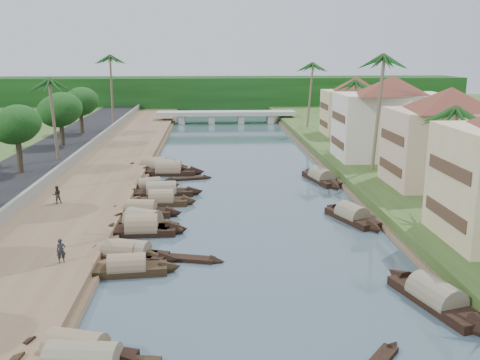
{
  "coord_description": "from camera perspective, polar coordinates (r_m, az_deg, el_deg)",
  "views": [
    {
      "loc": [
        -3.4,
        -36.88,
        14.21
      ],
      "look_at": [
        -0.5,
        13.8,
        2.0
      ],
      "focal_mm": 40.0,
      "sensor_mm": 36.0,
      "label": 1
    }
  ],
  "objects": [
    {
      "name": "ground",
      "position": [
        39.67,
        1.88,
        -7.47
      ],
      "size": [
        220.0,
        220.0,
        0.0
      ],
      "primitive_type": "plane",
      "color": "#3E525E",
      "rests_on": "ground"
    },
    {
      "name": "left_bank",
      "position": [
        59.88,
        -15.33,
        -0.3
      ],
      "size": [
        10.0,
        180.0,
        0.8
      ],
      "primitive_type": "cube",
      "color": "brown",
      "rests_on": "ground"
    },
    {
      "name": "right_bank",
      "position": [
        62.63,
        17.77,
        0.32
      ],
      "size": [
        16.0,
        180.0,
        1.2
      ],
      "primitive_type": "cube",
      "color": "#2F471C",
      "rests_on": "ground"
    },
    {
      "name": "road",
      "position": [
        62.16,
        -23.03,
        -0.13
      ],
      "size": [
        8.0,
        180.0,
        1.4
      ],
      "primitive_type": "cube",
      "color": "black",
      "rests_on": "ground"
    },
    {
      "name": "retaining_wall",
      "position": [
        60.69,
        -19.26,
        0.52
      ],
      "size": [
        0.4,
        180.0,
        1.1
      ],
      "primitive_type": "cube",
      "color": "slate",
      "rests_on": "left_bank"
    },
    {
      "name": "treeline",
      "position": [
        137.31,
        -1.87,
        9.26
      ],
      "size": [
        120.0,
        14.0,
        8.0
      ],
      "color": "#10360E",
      "rests_on": "ground"
    },
    {
      "name": "bridge",
      "position": [
        109.65,
        -1.49,
        6.98
      ],
      "size": [
        28.0,
        4.0,
        2.4
      ],
      "color": "#A6A69B",
      "rests_on": "ground"
    },
    {
      "name": "building_mid",
      "position": [
        56.58,
        21.25,
        4.4
      ],
      "size": [
        14.11,
        14.11,
        9.7
      ],
      "color": "#CBA98F",
      "rests_on": "right_bank"
    },
    {
      "name": "building_far",
      "position": [
        69.08,
        15.77,
        6.52
      ],
      "size": [
        15.59,
        15.59,
        10.2
      ],
      "color": "beige",
      "rests_on": "right_bank"
    },
    {
      "name": "building_distant",
      "position": [
        88.44,
        12.19,
        7.82
      ],
      "size": [
        12.62,
        12.62,
        9.2
      ],
      "color": "beige",
      "rests_on": "right_bank"
    },
    {
      "name": "sampan_1",
      "position": [
        27.36,
        -17.09,
        -17.41
      ],
      "size": [
        7.98,
        3.98,
        2.31
      ],
      "rotation": [
        0.0,
        0.0,
        -0.3
      ],
      "color": "black",
      "rests_on": "ground"
    },
    {
      "name": "sampan_2",
      "position": [
        36.19,
        -11.96,
        -9.21
      ],
      "size": [
        7.35,
        2.12,
        1.95
      ],
      "rotation": [
        0.0,
        0.0,
        0.09
      ],
      "color": "black",
      "rests_on": "ground"
    },
    {
      "name": "sampan_3",
      "position": [
        38.56,
        -11.5,
        -7.74
      ],
      "size": [
        7.32,
        3.52,
        1.98
      ],
      "rotation": [
        0.0,
        0.0,
        -0.3
      ],
      "color": "black",
      "rests_on": "ground"
    },
    {
      "name": "sampan_4",
      "position": [
        38.73,
        -12.52,
        -7.69
      ],
      "size": [
        6.94,
        3.27,
        1.97
      ],
      "rotation": [
        0.0,
        0.0,
        -0.28
      ],
      "color": "black",
      "rests_on": "ground"
    },
    {
      "name": "sampan_5",
      "position": [
        43.53,
        -10.42,
        -5.18
      ],
      "size": [
        7.57,
        2.27,
        2.38
      ],
      "rotation": [
        0.0,
        0.0,
        0.03
      ],
      "color": "black",
      "rests_on": "ground"
    },
    {
      "name": "sampan_6",
      "position": [
        45.0,
        -10.3,
        -4.55
      ],
      "size": [
        7.97,
        5.37,
        2.38
      ],
      "rotation": [
        0.0,
        0.0,
        -0.48
      ],
      "color": "black",
      "rests_on": "ground"
    },
    {
      "name": "sampan_7",
      "position": [
        48.42,
        -10.53,
        -3.27
      ],
      "size": [
        7.82,
        2.57,
        2.06
      ],
      "rotation": [
        0.0,
        0.0,
        -0.13
      ],
      "color": "black",
      "rests_on": "ground"
    },
    {
      "name": "sampan_8",
      "position": [
        51.46,
        -8.36,
        -2.17
      ],
      "size": [
        6.87,
        1.9,
        2.14
      ],
      "rotation": [
        0.0,
        0.0,
        -0.0
      ],
      "color": "black",
      "rests_on": "ground"
    },
    {
      "name": "sampan_9",
      "position": [
        54.52,
        -8.38,
        -1.28
      ],
      "size": [
        8.84,
        2.49,
        2.2
      ],
      "rotation": [
        0.0,
        0.0,
        0.09
      ],
      "color": "black",
      "rests_on": "ground"
    },
    {
      "name": "sampan_10",
      "position": [
        56.87,
        -9.66,
        -0.72
      ],
      "size": [
        6.92,
        3.77,
        1.93
      ],
      "rotation": [
        0.0,
        0.0,
        0.36
      ],
      "color": "black",
      "rests_on": "ground"
    },
    {
      "name": "sampan_11",
      "position": [
        63.96,
        -7.61,
        0.96
      ],
      "size": [
        8.86,
        2.45,
        2.48
      ],
      "rotation": [
        0.0,
        0.0,
        -0.05
      ],
      "color": "black",
      "rests_on": "ground"
    },
    {
      "name": "sampan_12",
      "position": [
        65.8,
        -8.2,
        1.28
      ],
      "size": [
        9.0,
        6.04,
        2.22
      ],
      "rotation": [
        0.0,
        0.0,
        -0.51
      ],
      "color": "black",
      "rests_on": "ground"
    },
    {
      "name": "sampan_13",
      "position": [
        66.82,
        -9.13,
        1.44
      ],
      "size": [
        8.69,
        2.21,
        2.35
      ],
      "rotation": [
        0.0,
        0.0,
        -0.03
      ],
      "color": "black",
      "rests_on": "ground"
    },
    {
      "name": "sampan_14",
      "position": [
        33.37,
        20.16,
        -11.78
      ],
      "size": [
        4.27,
        9.5,
        2.26
      ],
      "rotation": [
        0.0,
        0.0,
        1.85
      ],
      "color": "black",
      "rests_on": "ground"
    },
    {
      "name": "sampan_15",
      "position": [
        47.11,
        11.86,
        -3.8
      ],
      "size": [
        4.47,
        8.1,
        2.16
      ],
      "rotation": [
        0.0,
        0.0,
        1.94
      ],
      "color": "black",
      "rests_on": "ground"
    },
    {
      "name": "sampan_16",
      "position": [
        60.71,
        8.68,
        0.23
      ],
      "size": [
        3.83,
        9.52,
        2.28
      ],
      "rotation": [
        0.0,
        0.0,
        1.8
      ],
      "color": "black",
      "rests_on": "ground"
    },
    {
      "name": "canoe_1",
      "position": [
        37.97,
        -5.84,
        -8.37
      ],
      "size": [
        5.74,
        2.3,
        0.92
      ],
      "rotation": [
        0.0,
        0.0,
        -0.25
      ],
      "color": "black",
      "rests_on": "ground"
    },
    {
      "name": "canoe_2",
      "position": [
        61.15,
        -5.56,
        0.12
      ],
      "size": [
        5.71,
        2.11,
        0.83
      ],
      "rotation": [
        0.0,
        0.0,
        0.23
      ],
      "color": "black",
      "rests_on": "ground"
    },
    {
      "name": "palm_1",
      "position": [
        46.99,
        21.29,
        6.83
      ],
      "size": [
        3.2,
        3.2,
        10.0
      ],
      "color": "#71654B",
      "rests_on": "ground"
    },
    {
      "name": "palm_2",
      "position": [
        60.84,
        14.68,
        12.33
      ],
      "size": [
        3.2,
        3.2,
        14.09
      ],
      "color": "#71654B",
      "rests_on": "ground"
    },
    {
      "name": "palm_3",
      "position": [
        76.32,
        11.64,
        10.09
      ],
      "size": [
        3.2,
        3.2,
        10.54
      ],
      "color": "#71654B",
      "rests_on": "ground"
    },
    {
      "name": "palm_6",
      "position": [
        67.89,
        -19.46,
        9.8
      ],
      "size": [
        3.2,
        3.2,
        11.07
      ],
      "color": "#71654B",
      "rests_on": "ground"
    },
    {
      "name": "palm_7",
      "position": [
        94.94,
        7.45,
        12.01
      ],
      "size": [
        3.2,
        3.2,
        12.5
      ],
      "color": "#71654B",
      "rests_on": "ground"
    },
    {
      "name": "palm_8",
      "position": [
        97.18,
        -13.74,
        12.51
      ],
      "size": [
        3.2,
        3.2,
        13.59
      ],
      "color": "#71654B",
      "rests_on": "ground"
    },
    {
      "name": "tree_3",
      "position": [
        62.08,
        -22.73,
        5.38
      ],
      "size": [
        4.69,
        4.69,
        7.16
      ],
      "color": "#473A28",
      "rests_on": "ground"
    },
    {
      "name": "tree_4",
      "position": [
        78.48,
        -18.62,
        7.05
      ],
      "size": [
        5.41,
        5.41,
        7.21
      ],
      "color": "#473A28",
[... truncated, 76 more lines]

